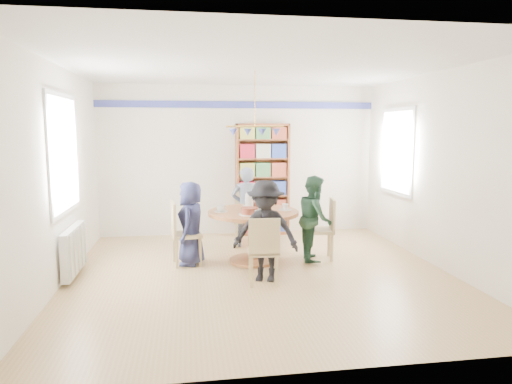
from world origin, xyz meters
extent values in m
plane|color=tan|center=(0.00, 0.00, 0.00)|extent=(5.00, 5.00, 0.00)
plane|color=white|center=(0.00, 0.00, 2.70)|extent=(5.00, 5.00, 0.00)
plane|color=white|center=(0.00, 2.50, 1.35)|extent=(5.00, 0.00, 5.00)
plane|color=white|center=(0.00, -2.50, 1.35)|extent=(5.00, 0.00, 5.00)
plane|color=white|center=(-2.50, 0.00, 1.35)|extent=(0.00, 5.00, 5.00)
plane|color=white|center=(2.50, 0.00, 1.35)|extent=(0.00, 5.00, 5.00)
cube|color=navy|center=(0.00, 2.48, 2.35)|extent=(5.00, 0.02, 0.12)
cube|color=white|center=(-2.48, 0.30, 1.60)|extent=(0.03, 1.32, 1.52)
cube|color=white|center=(-2.46, 0.30, 1.60)|extent=(0.01, 1.20, 1.40)
cube|color=white|center=(2.48, 1.30, 1.55)|extent=(0.03, 1.12, 1.42)
cube|color=white|center=(2.46, 1.30, 1.55)|extent=(0.01, 1.00, 1.30)
cylinder|color=gold|center=(0.00, 0.50, 2.33)|extent=(0.01, 0.01, 0.75)
cylinder|color=gold|center=(0.00, 0.50, 1.95)|extent=(0.80, 0.02, 0.02)
cone|color=#3E49AE|center=(-0.30, 0.50, 1.87)|extent=(0.11, 0.11, 0.10)
cone|color=#3E49AE|center=(-0.10, 0.50, 1.87)|extent=(0.11, 0.11, 0.10)
cone|color=#3E49AE|center=(0.10, 0.50, 1.87)|extent=(0.11, 0.11, 0.10)
cone|color=#3E49AE|center=(0.30, 0.50, 1.87)|extent=(0.11, 0.11, 0.10)
cube|color=silver|center=(-2.42, 0.30, 0.35)|extent=(0.10, 1.00, 0.60)
cube|color=silver|center=(-2.36, -0.10, 0.35)|extent=(0.02, 0.06, 0.56)
cube|color=silver|center=(-2.36, 0.10, 0.35)|extent=(0.02, 0.06, 0.56)
cube|color=silver|center=(-2.36, 0.30, 0.35)|extent=(0.02, 0.06, 0.56)
cube|color=silver|center=(-2.36, 0.50, 0.35)|extent=(0.02, 0.06, 0.56)
cube|color=silver|center=(-2.36, 0.70, 0.35)|extent=(0.02, 0.06, 0.56)
cylinder|color=brown|center=(-0.01, 0.60, 0.72)|extent=(1.30, 1.30, 0.05)
cylinder|color=brown|center=(-0.01, 0.60, 0.35)|extent=(0.16, 0.16, 0.70)
cylinder|color=brown|center=(-0.01, 0.60, 0.02)|extent=(0.70, 0.70, 0.04)
cube|color=tan|center=(-0.96, 0.62, 0.43)|extent=(0.45, 0.45, 0.05)
cube|color=tan|center=(-1.14, 0.60, 0.66)|extent=(0.09, 0.40, 0.47)
cube|color=tan|center=(-0.78, 0.48, 0.20)|extent=(0.04, 0.04, 0.41)
cube|color=tan|center=(-0.82, 0.80, 0.20)|extent=(0.04, 0.04, 0.41)
cube|color=tan|center=(-1.10, 0.44, 0.20)|extent=(0.04, 0.04, 0.41)
cube|color=tan|center=(-1.14, 0.76, 0.20)|extent=(0.04, 0.04, 0.41)
cube|color=tan|center=(0.98, 0.60, 0.43)|extent=(0.47, 0.47, 0.05)
cube|color=tan|center=(1.16, 0.56, 0.67)|extent=(0.11, 0.40, 0.48)
cube|color=tan|center=(0.85, 0.78, 0.21)|extent=(0.04, 0.04, 0.41)
cube|color=tan|center=(0.79, 0.46, 0.21)|extent=(0.04, 0.04, 0.41)
cube|color=tan|center=(1.17, 0.73, 0.21)|extent=(0.04, 0.04, 0.41)
cube|color=tan|center=(1.11, 0.41, 0.21)|extent=(0.04, 0.04, 0.41)
cube|color=tan|center=(0.01, 1.54, 0.42)|extent=(0.44, 0.44, 0.05)
cube|color=tan|center=(0.04, 1.72, 0.66)|extent=(0.40, 0.09, 0.47)
cube|color=tan|center=(-0.16, 1.40, 0.20)|extent=(0.04, 0.04, 0.40)
cube|color=tan|center=(0.15, 1.36, 0.20)|extent=(0.04, 0.04, 0.40)
cube|color=tan|center=(-0.12, 1.72, 0.20)|extent=(0.04, 0.04, 0.40)
cube|color=tan|center=(0.19, 1.68, 0.20)|extent=(0.04, 0.04, 0.40)
cube|color=tan|center=(-0.02, -0.35, 0.41)|extent=(0.40, 0.40, 0.05)
cube|color=tan|center=(-0.04, -0.52, 0.63)|extent=(0.38, 0.06, 0.45)
cube|color=tan|center=(0.14, -0.21, 0.19)|extent=(0.04, 0.04, 0.39)
cube|color=tan|center=(-0.17, -0.19, 0.19)|extent=(0.04, 0.04, 0.39)
cube|color=tan|center=(0.12, -0.51, 0.19)|extent=(0.04, 0.04, 0.39)
cube|color=tan|center=(-0.19, -0.49, 0.19)|extent=(0.04, 0.04, 0.39)
imported|color=#1C1F3E|center=(-0.90, 0.61, 0.59)|extent=(0.49, 0.65, 1.19)
imported|color=#1B3725|center=(0.89, 0.57, 0.62)|extent=(0.57, 0.68, 1.25)
imported|color=gray|center=(0.00, 1.49, 0.66)|extent=(0.49, 0.33, 1.31)
imported|color=black|center=(0.02, -0.25, 0.64)|extent=(0.94, 0.74, 1.28)
cube|color=brown|center=(-0.05, 2.34, 1.01)|extent=(0.04, 0.29, 2.02)
cube|color=brown|center=(0.87, 2.34, 1.01)|extent=(0.04, 0.29, 2.02)
cube|color=brown|center=(0.41, 2.34, 2.00)|extent=(0.96, 0.29, 0.04)
cube|color=brown|center=(0.41, 2.34, 0.03)|extent=(0.96, 0.29, 0.06)
cube|color=brown|center=(0.41, 2.47, 1.01)|extent=(0.96, 0.02, 2.02)
cube|color=brown|center=(0.41, 2.34, 0.38)|extent=(0.90, 0.27, 0.02)
cube|color=brown|center=(0.41, 2.34, 0.72)|extent=(0.90, 0.27, 0.02)
cube|color=brown|center=(0.41, 2.34, 1.06)|extent=(0.90, 0.27, 0.02)
cube|color=brown|center=(0.41, 2.34, 1.39)|extent=(0.90, 0.27, 0.02)
cube|color=brown|center=(0.41, 2.34, 1.73)|extent=(0.90, 0.27, 0.02)
cube|color=maroon|center=(0.12, 2.32, 0.18)|extent=(0.26, 0.21, 0.25)
cube|color=beige|center=(0.41, 2.32, 0.18)|extent=(0.26, 0.21, 0.25)
cube|color=navy|center=(0.70, 2.32, 0.18)|extent=(0.26, 0.21, 0.25)
cube|color=#AAAB44|center=(0.12, 2.32, 0.52)|extent=(0.26, 0.21, 0.25)
cube|color=#3D6E3F|center=(0.41, 2.32, 0.52)|extent=(0.26, 0.21, 0.25)
cube|color=brown|center=(0.70, 2.32, 0.52)|extent=(0.26, 0.21, 0.25)
cube|color=maroon|center=(0.12, 2.32, 0.86)|extent=(0.26, 0.21, 0.25)
cube|color=beige|center=(0.41, 2.32, 0.86)|extent=(0.26, 0.21, 0.25)
cube|color=navy|center=(0.70, 2.32, 0.86)|extent=(0.26, 0.21, 0.25)
cube|color=#AAAB44|center=(0.12, 2.32, 1.19)|extent=(0.26, 0.21, 0.25)
cube|color=#3D6E3F|center=(0.41, 2.32, 1.19)|extent=(0.26, 0.21, 0.25)
cube|color=brown|center=(0.70, 2.32, 1.19)|extent=(0.26, 0.21, 0.25)
cube|color=maroon|center=(0.12, 2.32, 1.53)|extent=(0.26, 0.21, 0.25)
cube|color=beige|center=(0.41, 2.32, 1.53)|extent=(0.26, 0.21, 0.25)
cube|color=navy|center=(0.70, 2.32, 1.53)|extent=(0.26, 0.21, 0.25)
cube|color=#AAAB44|center=(0.12, 2.32, 1.84)|extent=(0.26, 0.21, 0.21)
cube|color=#3D6E3F|center=(0.41, 2.32, 1.84)|extent=(0.26, 0.21, 0.21)
cube|color=brown|center=(0.70, 2.32, 1.84)|extent=(0.26, 0.21, 0.21)
cylinder|color=white|center=(-0.06, 0.68, 0.87)|extent=(0.12, 0.12, 0.23)
sphere|color=white|center=(-0.06, 0.68, 0.98)|extent=(0.09, 0.09, 0.09)
cylinder|color=silver|center=(0.11, 0.72, 0.89)|extent=(0.07, 0.07, 0.27)
cylinder|color=#3E49AE|center=(0.11, 0.72, 1.03)|extent=(0.03, 0.03, 0.03)
cylinder|color=white|center=(0.04, 0.87, 0.76)|extent=(0.29, 0.29, 0.01)
cylinder|color=maroon|center=(0.04, 0.87, 0.81)|extent=(0.23, 0.23, 0.09)
cylinder|color=white|center=(-0.11, 0.31, 0.76)|extent=(0.29, 0.29, 0.01)
cylinder|color=maroon|center=(-0.11, 0.31, 0.81)|extent=(0.23, 0.23, 0.09)
cylinder|color=white|center=(-0.47, 0.60, 0.75)|extent=(0.19, 0.19, 0.01)
imported|color=white|center=(-0.47, 0.60, 0.80)|extent=(0.12, 0.12, 0.09)
cylinder|color=white|center=(0.46, 0.60, 0.75)|extent=(0.19, 0.19, 0.01)
imported|color=white|center=(0.46, 0.60, 0.80)|extent=(0.10, 0.10, 0.09)
cylinder|color=white|center=(-0.01, 1.07, 0.75)|extent=(0.19, 0.19, 0.01)
imported|color=white|center=(-0.01, 1.07, 0.80)|extent=(0.12, 0.12, 0.09)
cylinder|color=white|center=(-0.01, 0.14, 0.75)|extent=(0.19, 0.19, 0.01)
imported|color=white|center=(-0.01, 0.14, 0.80)|extent=(0.10, 0.10, 0.09)
camera|label=1|loc=(-0.94, -5.78, 1.90)|focal=32.00mm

